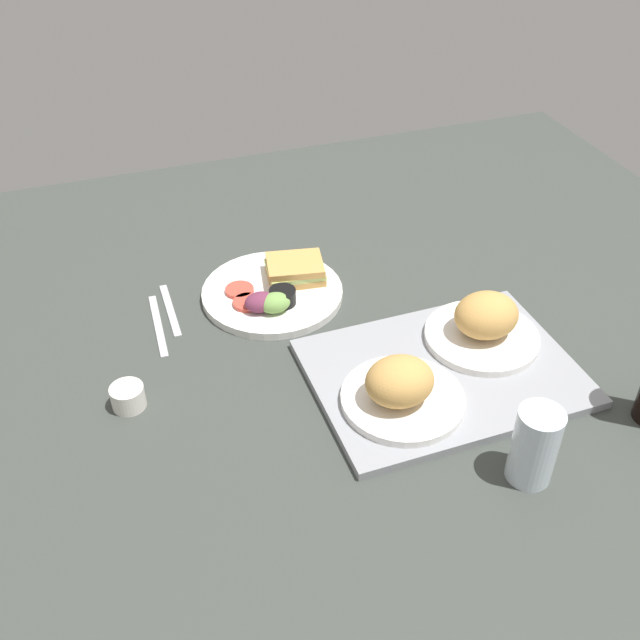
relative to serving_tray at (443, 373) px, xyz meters
The scene contains 9 objects.
ground_plane 24.95cm from the serving_tray, 54.08° to the right, with size 190.00×150.00×3.00cm, color #383D38.
serving_tray is the anchor object (origin of this frame).
bread_plate_near 12.25cm from the serving_tray, 153.36° to the right, with size 20.50×20.50×9.32cm.
bread_plate_far 12.52cm from the serving_tray, 26.14° to the left, with size 20.30×20.30×9.07cm.
plate_with_salad 37.97cm from the serving_tray, 57.09° to the right, with size 27.78×27.78×5.40cm.
drinking_glass 24.65cm from the serving_tray, 95.02° to the left, with size 6.79×6.79×12.86cm, color silver.
espresso_cup 53.31cm from the serving_tray, 11.39° to the right, with size 5.60×5.60×4.00cm, color silver.
fork 53.67cm from the serving_tray, 39.70° to the right, with size 17.00×1.40×0.50cm, color #B7B7BC.
knife 53.65cm from the serving_tray, 34.36° to the right, with size 19.00×1.40×0.50cm, color #B7B7BC.
Camera 1 is at (36.72, 103.11, 86.96)cm, focal length 41.69 mm.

